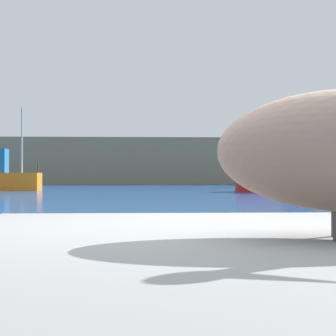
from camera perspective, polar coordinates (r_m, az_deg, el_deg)
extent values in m
cube|color=#7F755B|center=(63.38, -2.46, 0.63)|extent=(140.00, 10.21, 5.03)
cylinder|color=#4C4742|center=(2.52, 16.83, -5.48)|extent=(0.03, 0.03, 0.11)
cylinder|color=#B2B2B2|center=(38.60, -14.85, 2.80)|extent=(0.12, 0.12, 4.43)
cylinder|color=#3F382D|center=(38.32, -13.28, 0.03)|extent=(0.10, 0.10, 0.70)
cube|color=red|center=(35.21, 12.23, -1.27)|extent=(6.44, 2.48, 1.41)
cube|color=#1E6099|center=(35.38, 13.41, 1.13)|extent=(1.85, 1.76, 1.55)
cylinder|color=#B2B2B2|center=(35.66, 15.21, 2.22)|extent=(0.12, 0.12, 2.91)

